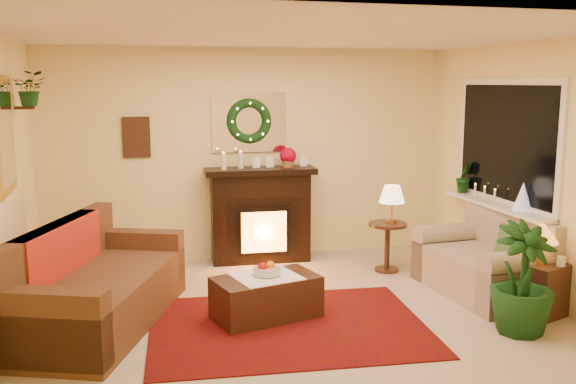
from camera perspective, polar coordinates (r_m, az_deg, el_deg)
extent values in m
plane|color=beige|center=(6.13, 0.85, -11.21)|extent=(5.00, 5.00, 0.00)
plane|color=white|center=(5.73, 0.92, 13.84)|extent=(5.00, 5.00, 0.00)
plane|color=#EFD88C|center=(7.96, -3.50, 3.31)|extent=(5.00, 5.00, 0.00)
plane|color=#EFD88C|center=(3.71, 10.32, -4.30)|extent=(5.00, 5.00, 0.00)
plane|color=#EFD88C|center=(6.89, 21.34, 1.65)|extent=(4.50, 4.50, 0.00)
cube|color=#3B0C12|center=(5.94, 0.00, -11.84)|extent=(2.63, 2.07, 0.01)
cube|color=brown|center=(6.09, -16.40, -7.48)|extent=(1.69, 2.36, 0.93)
cube|color=red|center=(6.24, -16.81, -6.83)|extent=(0.85, 1.38, 0.02)
cube|color=black|center=(7.90, -2.48, -2.25)|extent=(1.21, 0.46, 1.09)
sphere|color=#A4001C|center=(7.85, 0.00, 3.23)|extent=(0.20, 0.20, 0.20)
cylinder|color=beige|center=(7.64, -5.74, 2.71)|extent=(0.07, 0.07, 0.20)
cylinder|color=white|center=(7.75, -4.22, 2.83)|extent=(0.07, 0.07, 0.20)
cube|color=white|center=(7.91, -3.50, 6.18)|extent=(0.92, 0.02, 0.72)
torus|color=#194719|center=(7.87, -3.44, 6.30)|extent=(0.55, 0.11, 0.55)
cube|color=#381E11|center=(7.77, -13.34, 4.76)|extent=(0.32, 0.03, 0.48)
cube|color=gold|center=(5.90, -23.93, 4.63)|extent=(0.03, 0.84, 1.00)
imported|color=#194719|center=(6.61, -21.85, 7.14)|extent=(0.33, 0.28, 0.36)
cube|color=tan|center=(6.99, 16.92, -5.35)|extent=(0.94, 1.51, 0.84)
cube|color=white|center=(7.30, 18.83, 4.20)|extent=(0.03, 1.86, 1.36)
cube|color=black|center=(7.30, 18.73, 4.20)|extent=(0.02, 1.70, 1.22)
cube|color=white|center=(7.34, 17.86, -1.09)|extent=(0.22, 1.86, 0.04)
cone|color=silver|center=(6.96, 20.15, -0.37)|extent=(0.19, 0.19, 0.29)
imported|color=#185418|center=(7.89, 15.44, 1.34)|extent=(0.27, 0.22, 0.50)
cylinder|color=black|center=(7.59, 8.81, -4.59)|extent=(0.54, 0.54, 0.58)
cone|color=#FFDAB1|center=(7.46, 9.23, -0.49)|extent=(0.30, 0.30, 0.46)
cube|color=#532C20|center=(6.60, 21.47, -7.87)|extent=(0.53, 0.53, 0.51)
cone|color=orange|center=(6.44, 21.62, -3.94)|extent=(0.30, 0.30, 0.44)
cube|color=#4E2010|center=(6.08, -1.96, -9.28)|extent=(1.05, 0.74, 0.40)
cylinder|color=beige|center=(6.03, -1.89, -7.04)|extent=(0.26, 0.26, 0.06)
imported|color=#24511E|center=(6.02, 20.09, -7.67)|extent=(1.87, 1.87, 2.97)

